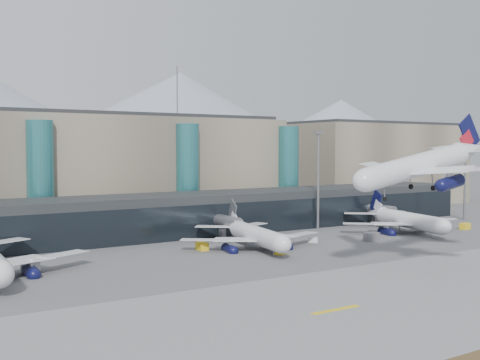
% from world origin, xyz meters
% --- Properties ---
extents(ground, '(900.00, 900.00, 0.00)m').
position_xyz_m(ground, '(0.00, 0.00, 0.00)').
color(ground, '#515154').
rests_on(ground, ground).
extents(runway_strip, '(400.00, 40.00, 0.04)m').
position_xyz_m(runway_strip, '(0.00, -15.00, 0.02)').
color(runway_strip, slate).
rests_on(runway_strip, ground).
extents(runway_markings, '(128.00, 1.00, 0.02)m').
position_xyz_m(runway_markings, '(-0.00, -15.00, 0.05)').
color(runway_markings, gold).
rests_on(runway_markings, ground).
extents(concourse, '(170.00, 27.00, 10.00)m').
position_xyz_m(concourse, '(-0.02, 57.73, 4.97)').
color(concourse, black).
rests_on(concourse, ground).
extents(terminal_main, '(130.00, 30.00, 31.00)m').
position_xyz_m(terminal_main, '(-25.00, 90.00, 15.44)').
color(terminal_main, gray).
rests_on(terminal_main, ground).
extents(terminal_east, '(70.00, 30.00, 31.00)m').
position_xyz_m(terminal_east, '(95.00, 90.00, 15.44)').
color(terminal_east, gray).
rests_on(terminal_east, ground).
extents(teal_towers, '(116.40, 19.40, 46.00)m').
position_xyz_m(teal_towers, '(-14.99, 74.01, 14.01)').
color(teal_towers, '#297074').
rests_on(teal_towers, ground).
extents(mountain_ridge, '(910.00, 400.00, 110.00)m').
position_xyz_m(mountain_ridge, '(15.97, 380.00, 45.74)').
color(mountain_ridge, gray).
rests_on(mountain_ridge, ground).
extents(lightmast_mid, '(3.00, 1.20, 25.60)m').
position_xyz_m(lightmast_mid, '(30.00, 48.00, 14.42)').
color(lightmast_mid, slate).
rests_on(lightmast_mid, ground).
extents(lightmast_right, '(3.00, 1.20, 25.60)m').
position_xyz_m(lightmast_right, '(80.00, 40.00, 14.42)').
color(lightmast_right, slate).
rests_on(lightmast_right, ground).
extents(hero_jet, '(34.35, 35.40, 11.40)m').
position_xyz_m(hero_jet, '(12.83, -2.31, 19.57)').
color(hero_jet, silver).
rests_on(hero_jet, ground).
extents(jet_parked_mid, '(32.61, 33.23, 10.71)m').
position_xyz_m(jet_parked_mid, '(-1.61, 32.32, 4.05)').
color(jet_parked_mid, silver).
rests_on(jet_parked_mid, ground).
extents(jet_parked_right, '(34.41, 35.48, 11.40)m').
position_xyz_m(jet_parked_right, '(44.70, 32.40, 4.31)').
color(jet_parked_right, silver).
rests_on(jet_parked_right, ground).
extents(veh_a, '(3.23, 2.50, 1.60)m').
position_xyz_m(veh_a, '(-47.75, 31.64, 0.80)').
color(veh_a, silver).
rests_on(veh_a, ground).
extents(veh_b, '(1.99, 3.03, 1.68)m').
position_xyz_m(veh_b, '(-12.17, 35.10, 0.84)').
color(veh_b, yellow).
rests_on(veh_b, ground).
extents(veh_c, '(3.70, 2.26, 1.95)m').
position_xyz_m(veh_c, '(26.76, 25.12, 0.97)').
color(veh_c, '#525258').
rests_on(veh_c, ground).
extents(veh_e, '(3.12, 2.00, 1.67)m').
position_xyz_m(veh_e, '(61.66, 26.10, 0.84)').
color(veh_e, yellow).
rests_on(veh_e, ground).
extents(veh_g, '(2.37, 2.32, 1.22)m').
position_xyz_m(veh_g, '(13.92, 30.53, 0.61)').
color(veh_g, silver).
rests_on(veh_g, ground).
extents(veh_h, '(3.64, 3.58, 1.85)m').
position_xyz_m(veh_h, '(-0.94, 22.90, 0.92)').
color(veh_h, yellow).
rests_on(veh_h, ground).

